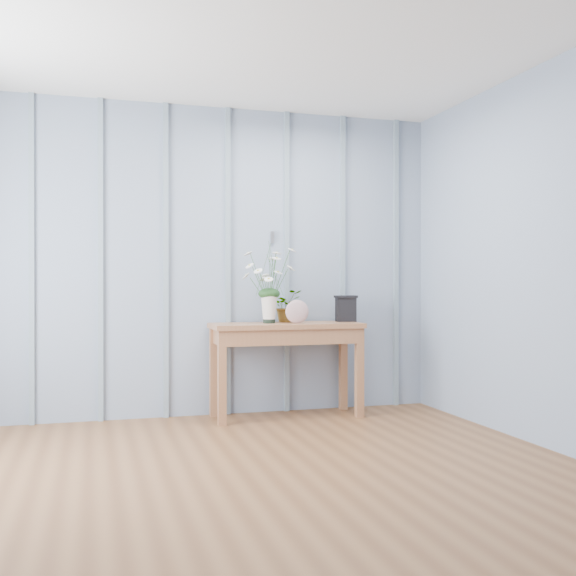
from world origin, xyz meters
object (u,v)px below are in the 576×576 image
object	(u,v)px
daisy_vase	(269,275)
carved_box	(346,308)
sideboard	(286,337)
felt_disc_vessel	(297,312)

from	to	relation	value
daisy_vase	carved_box	world-z (taller)	daisy_vase
sideboard	carved_box	bearing A→B (deg)	5.91
daisy_vase	carved_box	size ratio (longest dim) A/B	2.80
sideboard	felt_disc_vessel	world-z (taller)	felt_disc_vessel
daisy_vase	carved_box	xyz separation A→B (m)	(0.67, 0.04, -0.27)
sideboard	carved_box	distance (m)	0.58
sideboard	daisy_vase	size ratio (longest dim) A/B	1.98
sideboard	daisy_vase	bearing A→B (deg)	175.37
felt_disc_vessel	carved_box	distance (m)	0.48
sideboard	felt_disc_vessel	size ratio (longest dim) A/B	6.43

